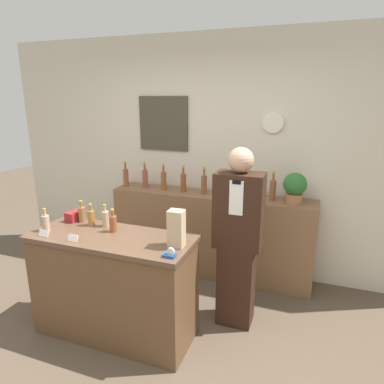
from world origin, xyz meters
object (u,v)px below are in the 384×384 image
at_px(shopkeeper, 238,240).
at_px(paper_bag, 176,229).
at_px(tape_dispenser, 170,254).
at_px(potted_plant, 295,187).

distance_m(shopkeeper, paper_bag, 0.68).
distance_m(shopkeeper, tape_dispenser, 0.79).
xyz_separation_m(potted_plant, paper_bag, (-0.76, -1.27, -0.08)).
height_order(shopkeeper, paper_bag, shopkeeper).
xyz_separation_m(shopkeeper, paper_bag, (-0.36, -0.52, 0.25)).
bearing_deg(potted_plant, shopkeeper, -118.25).
bearing_deg(shopkeeper, potted_plant, 61.75).
bearing_deg(tape_dispenser, shopkeeper, 64.56).
relative_size(shopkeeper, tape_dispenser, 18.08).
bearing_deg(shopkeeper, paper_bag, -124.56).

